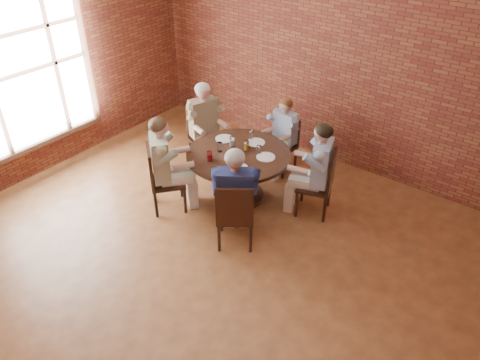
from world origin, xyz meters
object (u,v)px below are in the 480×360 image
Objects in this scene: dining_table at (239,166)px; diner_d at (166,165)px; diner_a at (316,170)px; diner_c at (206,126)px; chair_d at (160,176)px; smartphone at (254,172)px; chair_e at (235,213)px; chair_b at (285,142)px; diner_b at (283,137)px; diner_e at (235,198)px; chair_a at (322,182)px; chair_c at (203,134)px.

dining_table is 1.03m from diner_d.
diner_c reaches higher than diner_a.
chair_d is 6.45× the size of smartphone.
diner_d is at bearing -74.68° from diner_a.
chair_b is at bearing -110.24° from chair_e.
diner_b is 1.92m from diner_d.
dining_table is 1.00m from diner_e.
diner_d is at bearing -39.48° from chair_e.
chair_e is (1.59, -1.29, -0.17)m from diner_c.
diner_e is at bearing -90.00° from chair_e.
chair_d is (0.27, -1.27, -0.17)m from diner_c.
chair_d is (-1.74, -1.22, -0.16)m from diner_a.
diner_d is 1.22m from smartphone.
smartphone is at bearing -69.31° from chair_b.
diner_a reaches higher than chair_d.
chair_a is at bearing 90.00° from diner_a.
diner_c reaches higher than dining_table.
diner_d is (-1.76, -1.18, 0.18)m from chair_a.
chair_a is 0.99× the size of chair_c.
chair_a is at bearing -67.69° from diner_c.
chair_e reaches higher than chair_c.
chair_b is 2.08m from chair_d.
diner_e reaches higher than diner_c.
chair_c is at bearing -149.31° from diner_b.
diner_a is 1.25m from diner_e.
diner_b is at bearing -42.08° from chair_c.
chair_d reaches higher than smartphone.
chair_e is at bearing -54.58° from smartphone.
diner_c is 1.42× the size of chair_d.
diner_a is (-0.09, -0.03, 0.17)m from chair_a.
smartphone is (-0.66, -0.66, 0.24)m from chair_a.
chair_b is at bearing -145.83° from diner_a.
diner_d is at bearing -75.34° from chair_a.
chair_d is at bearing 90.00° from diner_d.
chair_d is at bearing -107.13° from chair_b.
diner_a is 1.42× the size of chair_e.
dining_table is at bearing -90.00° from diner_c.
chair_e reaches higher than chair_b.
chair_a is 0.19m from diner_a.
chair_e is (1.26, -0.09, -0.18)m from diner_d.
diner_a is at bearing -105.81° from chair_d.
chair_b is at bearing -111.21° from diner_e.
dining_table is at bearing -90.00° from diner_e.
chair_b is 0.72× the size of diner_b.
diner_d is (-0.74, -1.84, 0.22)m from chair_b.
diner_c is at bearing -74.30° from chair_e.
diner_c is at bearing -110.51° from diner_a.
diner_a is at bearing 19.11° from dining_table.
dining_table is 1.51× the size of chair_c.
dining_table is 0.58m from smartphone.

